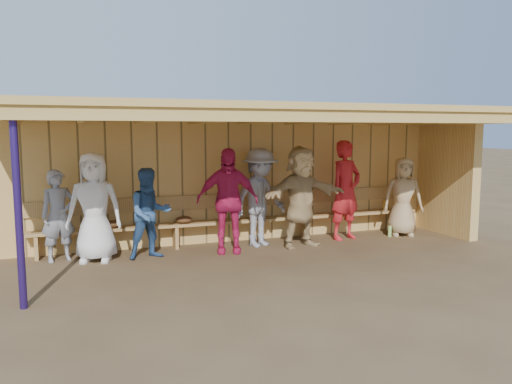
{
  "coord_description": "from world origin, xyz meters",
  "views": [
    {
      "loc": [
        -2.97,
        -7.75,
        2.11
      ],
      "look_at": [
        0.0,
        0.35,
        1.05
      ],
      "focal_mm": 35.0,
      "sensor_mm": 36.0,
      "label": 1
    }
  ],
  "objects_px": {
    "player_c": "(150,213)",
    "player_h": "(403,197)",
    "player_f": "(301,197)",
    "player_d": "(227,201)",
    "bench": "(242,215)",
    "player_e": "(260,198)",
    "player_b": "(94,207)",
    "player_a": "(58,216)",
    "player_g": "(346,190)"
  },
  "relations": [
    {
      "from": "player_d",
      "to": "player_e",
      "type": "xyz_separation_m",
      "value": [
        0.7,
        0.27,
        -0.01
      ]
    },
    {
      "from": "player_b",
      "to": "player_e",
      "type": "bearing_deg",
      "value": 16.4
    },
    {
      "from": "player_a",
      "to": "player_b",
      "type": "height_order",
      "value": "player_b"
    },
    {
      "from": "player_f",
      "to": "player_g",
      "type": "relative_size",
      "value": 0.96
    },
    {
      "from": "player_e",
      "to": "player_g",
      "type": "xyz_separation_m",
      "value": [
        1.77,
        -0.03,
        0.07
      ]
    },
    {
      "from": "player_b",
      "to": "player_c",
      "type": "height_order",
      "value": "player_b"
    },
    {
      "from": "player_b",
      "to": "bench",
      "type": "relative_size",
      "value": 0.23
    },
    {
      "from": "player_c",
      "to": "player_h",
      "type": "relative_size",
      "value": 0.95
    },
    {
      "from": "player_c",
      "to": "player_e",
      "type": "relative_size",
      "value": 0.84
    },
    {
      "from": "player_a",
      "to": "player_h",
      "type": "bearing_deg",
      "value": -17.09
    },
    {
      "from": "player_a",
      "to": "player_d",
      "type": "xyz_separation_m",
      "value": [
        2.74,
        -0.38,
        0.16
      ]
    },
    {
      "from": "player_g",
      "to": "player_h",
      "type": "xyz_separation_m",
      "value": [
        1.26,
        -0.1,
        -0.17
      ]
    },
    {
      "from": "player_d",
      "to": "player_f",
      "type": "height_order",
      "value": "player_f"
    },
    {
      "from": "player_d",
      "to": "player_g",
      "type": "xyz_separation_m",
      "value": [
        2.47,
        0.24,
        0.05
      ]
    },
    {
      "from": "player_b",
      "to": "player_h",
      "type": "xyz_separation_m",
      "value": [
        5.92,
        -0.03,
        -0.1
      ]
    },
    {
      "from": "player_b",
      "to": "player_f",
      "type": "relative_size",
      "value": 0.96
    },
    {
      "from": "player_h",
      "to": "bench",
      "type": "bearing_deg",
      "value": -166.87
    },
    {
      "from": "player_c",
      "to": "player_f",
      "type": "distance_m",
      "value": 2.71
    },
    {
      "from": "player_a",
      "to": "player_d",
      "type": "bearing_deg",
      "value": -22.82
    },
    {
      "from": "player_b",
      "to": "bench",
      "type": "distance_m",
      "value": 2.76
    },
    {
      "from": "player_c",
      "to": "player_d",
      "type": "xyz_separation_m",
      "value": [
        1.32,
        -0.06,
        0.16
      ]
    },
    {
      "from": "player_a",
      "to": "player_d",
      "type": "relative_size",
      "value": 0.82
    },
    {
      "from": "player_e",
      "to": "player_d",
      "type": "bearing_deg",
      "value": 179.71
    },
    {
      "from": "player_g",
      "to": "bench",
      "type": "distance_m",
      "value": 2.07
    },
    {
      "from": "player_c",
      "to": "player_e",
      "type": "distance_m",
      "value": 2.04
    },
    {
      "from": "player_d",
      "to": "player_f",
      "type": "distance_m",
      "value": 1.38
    },
    {
      "from": "bench",
      "to": "player_e",
      "type": "bearing_deg",
      "value": -64.03
    },
    {
      "from": "player_f",
      "to": "player_g",
      "type": "xyz_separation_m",
      "value": [
        1.1,
        0.29,
        0.04
      ]
    },
    {
      "from": "player_f",
      "to": "player_g",
      "type": "bearing_deg",
      "value": 3.04
    },
    {
      "from": "player_h",
      "to": "player_f",
      "type": "bearing_deg",
      "value": -152.71
    },
    {
      "from": "player_d",
      "to": "player_h",
      "type": "height_order",
      "value": "player_d"
    },
    {
      "from": "player_b",
      "to": "bench",
      "type": "xyz_separation_m",
      "value": [
        2.69,
        0.52,
        -0.36
      ]
    },
    {
      "from": "player_e",
      "to": "player_h",
      "type": "xyz_separation_m",
      "value": [
        3.03,
        -0.13,
        -0.1
      ]
    },
    {
      "from": "player_e",
      "to": "player_f",
      "type": "bearing_deg",
      "value": -46.43
    },
    {
      "from": "player_d",
      "to": "player_a",
      "type": "bearing_deg",
      "value": -173.7
    },
    {
      "from": "player_b",
      "to": "player_d",
      "type": "relative_size",
      "value": 0.98
    },
    {
      "from": "player_d",
      "to": "player_g",
      "type": "distance_m",
      "value": 2.49
    },
    {
      "from": "player_f",
      "to": "player_g",
      "type": "height_order",
      "value": "player_g"
    },
    {
      "from": "player_h",
      "to": "bench",
      "type": "distance_m",
      "value": 3.29
    },
    {
      "from": "player_g",
      "to": "player_h",
      "type": "height_order",
      "value": "player_g"
    },
    {
      "from": "player_b",
      "to": "player_c",
      "type": "relative_size",
      "value": 1.18
    },
    {
      "from": "player_d",
      "to": "player_c",
      "type": "bearing_deg",
      "value": -168.5
    },
    {
      "from": "player_b",
      "to": "player_g",
      "type": "distance_m",
      "value": 4.66
    },
    {
      "from": "player_a",
      "to": "player_h",
      "type": "xyz_separation_m",
      "value": [
        6.47,
        -0.24,
        0.05
      ]
    },
    {
      "from": "player_a",
      "to": "player_b",
      "type": "distance_m",
      "value": 0.61
    },
    {
      "from": "player_c",
      "to": "bench",
      "type": "height_order",
      "value": "player_c"
    },
    {
      "from": "player_h",
      "to": "bench",
      "type": "xyz_separation_m",
      "value": [
        -3.24,
        0.55,
        -0.27
      ]
    },
    {
      "from": "player_f",
      "to": "player_a",
      "type": "bearing_deg",
      "value": 162.17
    },
    {
      "from": "player_h",
      "to": "player_d",
      "type": "bearing_deg",
      "value": -155.19
    },
    {
      "from": "player_e",
      "to": "bench",
      "type": "height_order",
      "value": "player_e"
    }
  ]
}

